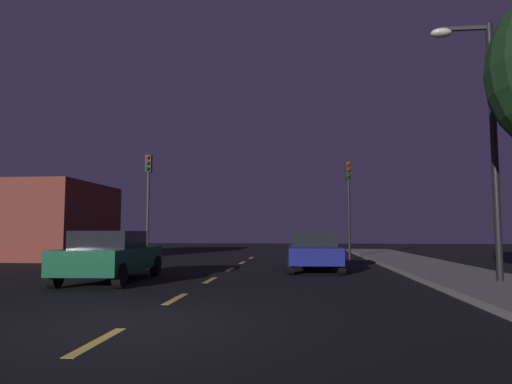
% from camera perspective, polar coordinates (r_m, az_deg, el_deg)
% --- Properties ---
extents(ground_plane, '(80.00, 80.00, 0.00)m').
position_cam_1_polar(ground_plane, '(14.42, -5.22, -10.61)').
color(ground_plane, black).
extents(sidewalk_curb_right, '(3.00, 40.00, 0.15)m').
position_cam_1_polar(sidewalk_curb_right, '(14.98, 24.73, -9.68)').
color(sidewalk_curb_right, gray).
rests_on(sidewalk_curb_right, ground_plane).
extents(lane_stripe_nearest, '(0.16, 1.60, 0.01)m').
position_cam_1_polar(lane_stripe_nearest, '(6.63, -19.11, -17.15)').
color(lane_stripe_nearest, '#EACC4C').
rests_on(lane_stripe_nearest, ground_plane).
extents(lane_stripe_second, '(0.16, 1.60, 0.01)m').
position_cam_1_polar(lane_stripe_second, '(10.16, -9.95, -12.95)').
color(lane_stripe_second, '#EACC4C').
rests_on(lane_stripe_second, ground_plane).
extents(lane_stripe_third, '(0.16, 1.60, 0.01)m').
position_cam_1_polar(lane_stripe_third, '(13.84, -5.69, -10.83)').
color(lane_stripe_third, '#EACC4C').
rests_on(lane_stripe_third, ground_plane).
extents(lane_stripe_fourth, '(0.16, 1.60, 0.01)m').
position_cam_1_polar(lane_stripe_fourth, '(17.57, -3.26, -9.58)').
color(lane_stripe_fourth, '#EACC4C').
rests_on(lane_stripe_fourth, ground_plane).
extents(lane_stripe_fifth, '(0.16, 1.60, 0.01)m').
position_cam_1_polar(lane_stripe_fifth, '(21.32, -1.69, -8.76)').
color(lane_stripe_fifth, '#EACC4C').
rests_on(lane_stripe_fifth, ground_plane).
extents(lane_stripe_sixth, '(0.16, 1.60, 0.01)m').
position_cam_1_polar(lane_stripe_sixth, '(25.09, -0.59, -8.18)').
color(lane_stripe_sixth, '#EACC4C').
rests_on(lane_stripe_sixth, ground_plane).
extents(traffic_signal_left, '(0.32, 0.38, 5.47)m').
position_cam_1_polar(traffic_signal_left, '(24.81, -13.28, 0.69)').
color(traffic_signal_left, '#2D2D30').
rests_on(traffic_signal_left, ground_plane).
extents(traffic_signal_right, '(0.32, 0.38, 4.98)m').
position_cam_1_polar(traffic_signal_right, '(23.59, 11.45, 0.18)').
color(traffic_signal_right, black).
rests_on(traffic_signal_right, ground_plane).
extents(car_stopped_ahead, '(1.97, 4.48, 1.43)m').
position_cam_1_polar(car_stopped_ahead, '(17.02, 7.14, -7.25)').
color(car_stopped_ahead, navy).
rests_on(car_stopped_ahead, ground_plane).
extents(car_adjacent_lane, '(2.09, 4.57, 1.45)m').
position_cam_1_polar(car_adjacent_lane, '(13.95, -17.58, -7.51)').
color(car_adjacent_lane, '#0F4C2D').
rests_on(car_adjacent_lane, ground_plane).
extents(street_lamp_right, '(1.63, 0.36, 7.05)m').
position_cam_1_polar(street_lamp_right, '(13.74, 26.52, 7.33)').
color(street_lamp_right, black).
rests_on(street_lamp_right, ground_plane).
extents(storefront_left, '(5.43, 6.60, 3.94)m').
position_cam_1_polar(storefront_left, '(26.72, -24.57, -3.32)').
color(storefront_left, maroon).
rests_on(storefront_left, ground_plane).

